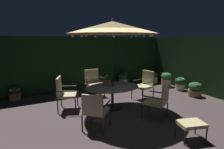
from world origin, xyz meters
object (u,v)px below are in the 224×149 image
Objects in this scene: ottoman_footrest at (191,124)px; potted_plant_back_right at (15,93)px; patio_chair_east at (95,109)px; patio_umbrella at (112,28)px; potted_plant_left_near at (195,89)px; patio_chair_northeast at (64,91)px; potted_plant_left_far at (97,82)px; patio_chair_southeast at (159,99)px; potted_plant_front_corner at (180,83)px; potted_plant_right_near at (166,79)px; patio_chair_north at (93,81)px; patio_dining_table at (112,90)px; patio_chair_south at (145,83)px; centerpiece_planter at (107,80)px; potted_plant_back_center at (153,77)px; potted_plant_back_left at (123,79)px.

ottoman_footrest is 1.28× the size of potted_plant_back_right.
patio_chair_east is at bearing -63.09° from potted_plant_back_right.
patio_umbrella reaches higher than potted_plant_left_near.
patio_chair_northeast is 1.63× the size of potted_plant_left_far.
potted_plant_left_near is at bearing 18.24° from patio_chair_southeast.
patio_chair_northeast is 5.09m from potted_plant_front_corner.
patio_chair_east is 5.18m from potted_plant_right_near.
potted_plant_front_corner is at bearing 18.22° from patio_chair_east.
patio_chair_north is 4.03m from potted_plant_left_near.
patio_chair_south is (1.51, 0.25, -0.01)m from patio_dining_table.
centerpiece_planter is (-0.11, 0.17, -1.62)m from patio_umbrella.
potted_plant_back_center is (2.80, 3.47, -0.27)m from patio_chair_southeast.
patio_umbrella is at bearing -148.97° from potted_plant_back_center.
potted_plant_back_left is (-1.91, 1.74, 0.02)m from potted_plant_front_corner.
patio_dining_table is at bearing -88.19° from patio_chair_north.
patio_chair_north reaches higher than patio_chair_east.
patio_chair_east is 2.21m from ottoman_footrest.
ottoman_footrest is 5.45m from potted_plant_back_center.
potted_plant_front_corner is (2.99, 2.93, -0.04)m from ottoman_footrest.
potted_plant_back_left reaches higher than potted_plant_back_center.
ottoman_footrest is 1.12× the size of potted_plant_left_near.
patio_dining_table is 3.10× the size of potted_plant_front_corner.
potted_plant_left_near is at bearing -7.25° from patio_dining_table.
patio_dining_table is 3.70m from potted_plant_front_corner.
patio_chair_north reaches higher than potted_plant_back_right.
patio_dining_table reaches higher than potted_plant_back_center.
potted_plant_left_near is (3.46, -0.44, -2.27)m from patio_umbrella.
patio_umbrella reaches higher than ottoman_footrest.
centerpiece_planter is at bearing 121.70° from patio_umbrella.
patio_umbrella is 3.30m from potted_plant_left_far.
patio_dining_table is at bearing 105.08° from ottoman_footrest.
potted_plant_back_center is (-0.01, 0.92, -0.04)m from potted_plant_right_near.
patio_umbrella reaches higher than patio_chair_northeast.
patio_chair_north reaches higher than ottoman_footrest.
potted_plant_left_far is at bearing 74.96° from centerpiece_planter.
centerpiece_planter is 0.61× the size of potted_plant_back_center.
patio_chair_northeast is 4.99m from potted_plant_left_near.
patio_chair_southeast is (1.82, -0.23, 0.02)m from patio_chair_east.
patio_chair_northeast is 2.95m from patio_chair_south.
potted_plant_back_left is (-1.71, 2.64, 0.05)m from potted_plant_left_near.
centerpiece_planter is at bearing -177.18° from patio_chair_south.
potted_plant_left_far is at bearing 171.90° from potted_plant_back_left.
ottoman_footrest is at bearing -74.92° from patio_umbrella.
potted_plant_left_far is at bearing 159.48° from potted_plant_right_near.
patio_chair_east reaches higher than patio_dining_table.
potted_plant_back_right is at bearing 162.24° from patio_chair_north.
patio_chair_east is at bearing -161.78° from potted_plant_front_corner.
potted_plant_left_near is at bearing -24.46° from potted_plant_back_right.
centerpiece_planter reaches higher than ottoman_footrest.
patio_umbrella is at bearing 172.75° from potted_plant_left_near.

